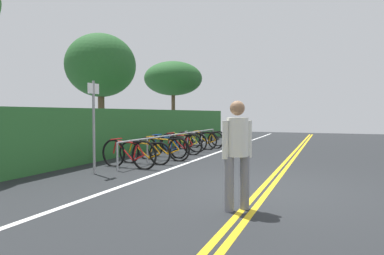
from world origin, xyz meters
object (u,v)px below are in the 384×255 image
Objects in this scene: bicycle_7 at (205,140)px; sign_post_near at (94,118)px; bike_rack at (179,138)px; pedestrian at (237,148)px; bicycle_4 at (180,144)px; bicycle_5 at (184,142)px; tree_mid at (101,66)px; bicycle_3 at (166,146)px; bicycle_2 at (163,149)px; bicycle_6 at (196,141)px; bicycle_1 at (144,153)px; bicycle_8 at (207,138)px; tree_far_right at (173,79)px; bicycle_0 at (128,154)px.

bicycle_7 is 6.76m from sign_post_near.
bicycle_7 is 0.77× the size of sign_post_near.
pedestrian is at bearing -149.10° from bike_rack.
bicycle_4 is at bearing -3.67° from sign_post_near.
tree_mid is (0.19, 3.82, 3.03)m from bicycle_5.
bike_rack is at bearing -3.41° from sign_post_near.
bike_rack is 0.90m from bicycle_3.
bicycle_4 is (1.60, 0.12, 0.01)m from bicycle_2.
pedestrian is 10.53m from tree_mid.
bicycle_2 is at bearing -179.42° from bicycle_7.
bicycle_5 is 0.75× the size of sign_post_near.
bicycle_5 and bicycle_6 have the same top height.
bicycle_3 is 0.78× the size of sign_post_near.
bicycle_1 is 4.06m from bicycle_6.
tree_mid reaches higher than bicycle_8.
bicycle_1 is at bearing -130.44° from tree_mid.
tree_mid is at bearing 58.62° from bicycle_2.
bicycle_8 is 0.34× the size of tree_mid.
tree_far_right is (4.80, 3.66, 3.07)m from bicycle_7.
bike_rack is at bearing -103.46° from tree_mid.
bicycle_5 is 0.37× the size of tree_far_right.
sign_post_near reaches higher than bicycle_1.
bicycle_7 is at bearing -1.96° from bicycle_4.
bicycle_1 is 0.75× the size of sign_post_near.
tree_far_right reaches higher than bicycle_0.
bicycle_0 is 0.80× the size of sign_post_near.
bicycle_8 is at bearing 21.70° from pedestrian.
bike_rack is 4.70× the size of pedestrian.
bicycle_2 is 2.32m from bicycle_5.
bike_rack is 4.37× the size of bicycle_4.
bicycle_5 is at bearing 12.18° from bicycle_4.
bike_rack is at bearing 154.43° from bicycle_4.
bicycle_1 is 5.71m from bicycle_8.
bicycle_3 is 9.29m from tree_far_right.
bicycle_0 is 1.05× the size of bicycle_7.
bike_rack is 4.60× the size of bicycle_5.
pedestrian is 0.34× the size of tree_mid.
bicycle_5 is at bearing -92.91° from tree_mid.
tree_far_right is (11.49, 3.30, 2.10)m from sign_post_near.
bicycle_2 is at bearing -177.06° from bicycle_8.
sign_post_near is (-5.06, 0.13, 0.96)m from bicycle_5.
bike_rack is 4.32× the size of bicycle_0.
tree_far_right is at bearing 22.96° from bicycle_2.
bike_rack is at bearing 30.90° from pedestrian.
bicycle_3 is 0.39× the size of tree_far_right.
bicycle_0 reaches higher than bicycle_8.
bicycle_8 is at bearing 1.85° from bike_rack.
sign_post_near is at bearing 176.33° from bicycle_4.
bicycle_4 is 1.05× the size of bicycle_5.
bicycle_4 is at bearing -167.82° from bicycle_5.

